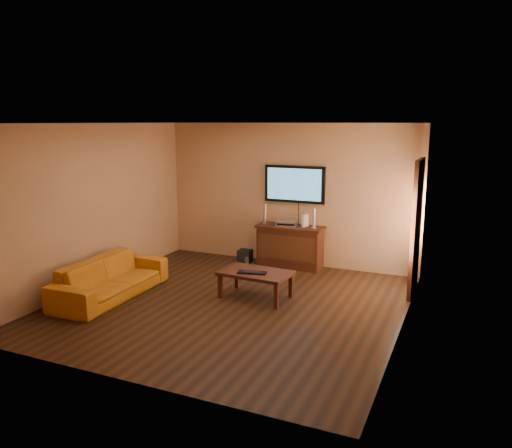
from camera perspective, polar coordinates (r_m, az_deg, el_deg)
The scene contains 14 objects.
ground_plane at distance 7.69m, azimuth -2.91°, elevation -9.13°, with size 5.00×5.00×0.00m, color black.
room_walls at distance 7.82m, azimuth -0.99°, elevation 4.02°, with size 5.00×5.00×5.00m.
french_door at distance 8.33m, azimuth 17.81°, elevation -0.52°, with size 0.07×1.02×2.22m.
media_console at distance 9.49m, azimuth 3.91°, elevation -2.56°, with size 1.27×0.49×0.79m.
television at distance 9.47m, azimuth 4.42°, elevation 4.57°, with size 1.18×0.08×0.70m.
coffee_table at distance 7.83m, azimuth -0.05°, elevation -5.82°, with size 1.14×0.73×0.43m.
sofa at distance 8.20m, azimuth -16.30°, elevation -5.27°, with size 2.07×0.60×0.81m, color #C06E15.
speaker_left at distance 9.58m, azimuth 1.03°, elevation 1.09°, with size 0.10×0.10×0.38m.
speaker_right at distance 9.23m, azimuth 6.63°, elevation 0.55°, with size 0.10×0.10×0.36m.
av_receiver at distance 9.43m, azimuth 3.53°, elevation 0.09°, with size 0.38×0.27×0.09m, color silver.
game_console at distance 9.33m, azimuth 5.63°, elevation 0.38°, with size 0.05×0.17×0.23m, color white.
subwoofer at distance 9.83m, azimuth -1.27°, elevation -3.69°, with size 0.25×0.25×0.25m, color black.
bottle at distance 9.54m, azimuth -1.07°, elevation -4.36°, with size 0.07×0.07×0.20m.
keyboard at distance 7.73m, azimuth -0.45°, elevation -5.55°, with size 0.47×0.25×0.03m.
Camera 1 is at (3.23, -6.42, 2.72)m, focal length 35.00 mm.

